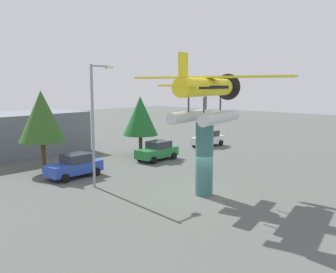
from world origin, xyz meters
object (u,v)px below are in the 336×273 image
(display_pedestal, at_px, (204,159))
(floatplane_monument, at_px, (206,95))
(car_far_green, at_px, (157,151))
(storefront_building, at_px, (11,134))
(tree_east, at_px, (42,116))
(streetlight_primary, at_px, (95,117))
(tree_center_back, at_px, (140,116))
(car_mid_blue, at_px, (75,166))
(car_distant_white, at_px, (208,138))

(display_pedestal, distance_m, floatplane_monument, 3.96)
(car_far_green, height_order, storefront_building, storefront_building)
(storefront_building, distance_m, tree_east, 9.11)
(car_far_green, bearing_deg, display_pedestal, 57.92)
(car_far_green, height_order, tree_east, tree_east)
(display_pedestal, bearing_deg, streetlight_primary, 116.18)
(floatplane_monument, height_order, tree_center_back, floatplane_monument)
(tree_center_back, bearing_deg, tree_east, 174.05)
(tree_center_back, bearing_deg, storefront_building, 130.40)
(display_pedestal, xyz_separation_m, car_mid_blue, (-2.74, 9.87, -1.40))
(car_far_green, bearing_deg, floatplane_monument, 58.42)
(floatplane_monument, height_order, storefront_building, floatplane_monument)
(streetlight_primary, height_order, tree_center_back, streetlight_primary)
(car_far_green, xyz_separation_m, streetlight_primary, (-9.22, -2.91, 3.86))
(streetlight_primary, relative_size, tree_east, 1.27)
(display_pedestal, bearing_deg, storefront_building, 94.32)
(storefront_building, bearing_deg, tree_east, -100.43)
(car_mid_blue, distance_m, tree_east, 4.98)
(display_pedestal, relative_size, tree_center_back, 0.79)
(storefront_building, xyz_separation_m, tree_center_back, (8.23, -9.67, 1.83))
(car_far_green, distance_m, car_distant_white, 9.44)
(streetlight_primary, distance_m, tree_east, 6.75)
(floatplane_monument, distance_m, tree_center_back, 14.09)
(floatplane_monument, bearing_deg, car_far_green, 48.10)
(car_far_green, height_order, tree_center_back, tree_center_back)
(floatplane_monument, relative_size, tree_center_back, 1.81)
(car_mid_blue, distance_m, storefront_building, 12.23)
(car_far_green, bearing_deg, tree_center_back, -102.17)
(floatplane_monument, xyz_separation_m, tree_center_back, (6.44, 12.30, -2.36))
(display_pedestal, height_order, tree_center_back, tree_center_back)
(car_distant_white, xyz_separation_m, tree_center_back, (-8.78, 1.85, 2.99))
(storefront_building, bearing_deg, floatplane_monument, -85.35)
(floatplane_monument, xyz_separation_m, streetlight_primary, (-3.38, 6.59, -1.50))
(streetlight_primary, xyz_separation_m, tree_east, (-0.00, 6.74, -0.33))
(display_pedestal, height_order, car_mid_blue, display_pedestal)
(car_mid_blue, xyz_separation_m, car_far_green, (8.71, -0.35, 0.00))
(car_mid_blue, bearing_deg, tree_center_back, -165.24)
(floatplane_monument, height_order, car_distant_white, floatplane_monument)
(car_far_green, relative_size, car_distant_white, 1.00)
(streetlight_primary, relative_size, storefront_building, 0.58)
(tree_east, bearing_deg, car_mid_blue, -81.60)
(storefront_building, bearing_deg, streetlight_primary, -95.90)
(floatplane_monument, bearing_deg, car_distant_white, 24.16)
(tree_center_back, bearing_deg, streetlight_primary, -149.80)
(floatplane_monument, distance_m, storefront_building, 22.45)
(display_pedestal, height_order, floatplane_monument, floatplane_monument)
(floatplane_monument, height_order, tree_east, floatplane_monument)
(display_pedestal, bearing_deg, floatplane_monument, 10.31)
(display_pedestal, xyz_separation_m, tree_center_back, (6.57, 12.33, 1.59))
(tree_east, bearing_deg, car_far_green, -22.57)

